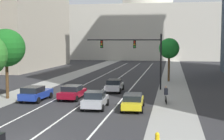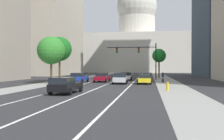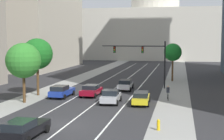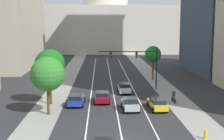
% 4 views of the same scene
% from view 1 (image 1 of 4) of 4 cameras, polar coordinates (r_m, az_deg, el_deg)
% --- Properties ---
extents(ground_plane, '(400.00, 400.00, 0.00)m').
position_cam_1_polar(ground_plane, '(59.67, 2.03, -0.80)').
color(ground_plane, '#2B2B2D').
extents(sidewalk_left, '(3.80, 130.00, 0.01)m').
position_cam_1_polar(sidewalk_left, '(56.76, -7.44, -1.14)').
color(sidewalk_left, gray).
rests_on(sidewalk_left, ground).
extents(sidewalk_right, '(3.80, 130.00, 0.01)m').
position_cam_1_polar(sidewalk_right, '(54.09, 10.43, -1.49)').
color(sidewalk_right, gray).
rests_on(sidewalk_right, ground).
extents(lane_stripe_left, '(0.16, 90.00, 0.01)m').
position_cam_1_polar(lane_stripe_left, '(45.74, -4.91, -2.61)').
color(lane_stripe_left, white).
rests_on(lane_stripe_left, ground).
extents(lane_stripe_center, '(0.16, 90.00, 0.01)m').
position_cam_1_polar(lane_stripe_center, '(44.98, -0.71, -2.73)').
color(lane_stripe_center, white).
rests_on(lane_stripe_center, ground).
extents(lane_stripe_right, '(0.16, 90.00, 0.01)m').
position_cam_1_polar(lane_stripe_right, '(44.46, 3.60, -2.83)').
color(lane_stripe_right, white).
rests_on(lane_stripe_right, ground).
extents(capitol_building, '(52.40, 28.99, 41.66)m').
position_cam_1_polar(capitol_building, '(115.11, 6.08, 8.83)').
color(capitol_building, beige).
rests_on(capitol_building, ground).
extents(car_yellow, '(2.12, 4.73, 1.39)m').
position_cam_1_polar(car_yellow, '(29.82, 3.61, -5.32)').
color(car_yellow, yellow).
rests_on(car_yellow, ground).
extents(car_silver, '(2.15, 4.10, 1.56)m').
position_cam_1_polar(car_silver, '(30.20, -2.89, -5.10)').
color(car_silver, '#B2B5BA').
rests_on(car_silver, ground).
extents(car_white, '(2.05, 4.35, 1.44)m').
position_cam_1_polar(car_white, '(40.00, 0.40, -2.63)').
color(car_white, silver).
rests_on(car_white, ground).
extents(car_blue, '(2.22, 4.56, 1.53)m').
position_cam_1_polar(car_blue, '(34.74, -12.96, -3.89)').
color(car_blue, '#1E389E').
rests_on(car_blue, ground).
extents(car_crimson, '(2.21, 4.25, 1.46)m').
position_cam_1_polar(car_crimson, '(34.99, -6.82, -3.77)').
color(car_crimson, maroon).
rests_on(car_crimson, ground).
extents(traffic_signal_mast, '(9.41, 0.39, 6.92)m').
position_cam_1_polar(traffic_signal_mast, '(41.67, 4.26, 3.39)').
color(traffic_signal_mast, black).
rests_on(traffic_signal_mast, ground).
extents(fire_hydrant, '(0.26, 0.35, 0.91)m').
position_cam_1_polar(fire_hydrant, '(19.61, 7.75, -11.76)').
color(fire_hydrant, yellow).
rests_on(fire_hydrant, ground).
extents(cyclist, '(0.38, 1.70, 1.72)m').
position_cam_1_polar(cyclist, '(32.93, 9.20, -4.20)').
color(cyclist, black).
rests_on(cyclist, ground).
extents(street_tree_near_left, '(3.97, 3.97, 7.34)m').
position_cam_1_polar(street_tree_near_left, '(36.56, -17.63, 3.60)').
color(street_tree_near_left, '#51381E').
rests_on(street_tree_near_left, ground).
extents(street_tree_far_right, '(3.03, 3.03, 6.47)m').
position_cam_1_polar(street_tree_far_right, '(50.34, 9.74, 3.63)').
color(street_tree_far_right, '#51381E').
rests_on(street_tree_far_right, ground).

